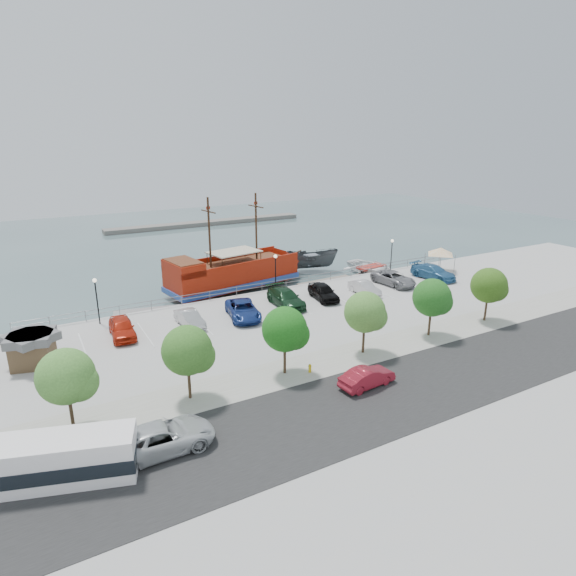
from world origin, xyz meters
TOP-DOWN VIEW (x-y plane):
  - ground at (0.00, 0.00)m, footprint 160.00×160.00m
  - land_slab at (0.00, -21.00)m, footprint 100.00×58.00m
  - street at (0.00, -16.00)m, footprint 100.00×8.00m
  - sidewalk at (0.00, -10.00)m, footprint 100.00×4.00m
  - seawall_railing at (0.00, 7.80)m, footprint 50.00×0.06m
  - far_shore at (10.00, 55.00)m, footprint 40.00×3.00m
  - pirate_ship at (-0.94, 13.00)m, footprint 18.43×7.81m
  - patrol_boat at (9.96, 15.17)m, footprint 7.41×5.49m
  - speedboat at (15.71, 9.83)m, footprint 6.13×7.93m
  - dock_west at (-12.55, 9.20)m, footprint 7.94×3.73m
  - dock_mid at (8.45, 9.20)m, footprint 7.57×2.54m
  - dock_east at (14.60, 9.20)m, footprint 7.59×3.69m
  - shed at (-23.54, 0.29)m, footprint 3.74×3.74m
  - canopy_tent at (22.19, 4.47)m, footprint 4.12×4.12m
  - street_van at (-18.04, -14.52)m, footprint 5.80×2.72m
  - street_sedan at (-4.04, -14.35)m, footprint 4.22×1.80m
  - shuttle_bus at (-22.70, -14.50)m, footprint 7.09×4.28m
  - fire_hydrant at (-6.38, -10.80)m, footprint 0.23×0.23m
  - lamp_post_left at (-18.00, 6.50)m, footprint 0.36×0.36m
  - lamp_post_mid at (0.00, 6.50)m, footprint 0.36×0.36m
  - lamp_post_right at (16.00, 6.50)m, footprint 0.36×0.36m
  - tree_a at (-21.85, -10.07)m, footprint 3.30×3.20m
  - tree_b at (-14.85, -10.07)m, footprint 3.30×3.20m
  - tree_c at (-7.85, -10.07)m, footprint 3.30×3.20m
  - tree_d at (-0.85, -10.07)m, footprint 3.30×3.20m
  - tree_e at (6.15, -10.07)m, footprint 3.30×3.20m
  - tree_f at (13.15, -10.07)m, footprint 3.30×3.20m
  - parked_car_a at (-16.79, 2.46)m, footprint 2.23×4.88m
  - parked_car_b at (-11.04, 2.03)m, footprint 1.79×4.33m
  - parked_car_c at (-6.06, 1.55)m, footprint 3.65×6.00m
  - parked_car_d at (-0.98, 2.49)m, footprint 2.69×5.85m
  - parked_car_e at (3.40, 2.34)m, footprint 2.66×5.07m
  - parked_car_f at (8.19, 1.62)m, footprint 1.48×4.19m
  - parked_car_g at (13.15, 2.67)m, footprint 3.00×5.71m
  - parked_car_h at (18.94, 2.29)m, footprint 3.22×5.95m

SIDE VIEW (x-z plane):
  - ground at x=0.00m, z-range -1.00..-1.00m
  - dock_east at x=14.60m, z-range -1.00..-0.58m
  - dock_mid at x=8.45m, z-range -1.00..-0.57m
  - dock_west at x=-12.55m, z-range -1.00..-0.56m
  - land_slab at x=0.00m, z-range -1.20..0.00m
  - far_shore at x=10.00m, z-range -1.00..-0.20m
  - speedboat at x=15.71m, z-range -1.00..0.52m
  - street at x=0.00m, z-range -0.01..0.03m
  - sidewalk at x=0.00m, z-range -0.01..0.04m
  - patrol_boat at x=9.96m, z-range -1.00..1.70m
  - fire_hydrant at x=-6.38m, z-range 0.03..0.70m
  - seawall_railing at x=0.00m, z-range 0.03..1.03m
  - street_sedan at x=-4.04m, z-range 0.00..1.35m
  - parked_car_f at x=8.19m, z-range 0.00..1.38m
  - parked_car_b at x=-11.04m, z-range 0.00..1.39m
  - parked_car_g at x=13.15m, z-range 0.00..1.53m
  - parked_car_c at x=-6.06m, z-range 0.00..1.56m
  - street_van at x=-18.04m, z-range 0.00..1.60m
  - parked_car_a at x=-16.79m, z-range 0.00..1.62m
  - parked_car_h at x=18.94m, z-range 0.00..1.64m
  - parked_car_e at x=3.40m, z-range 0.00..1.65m
  - parked_car_d at x=-0.98m, z-range 0.00..1.66m
  - pirate_ship at x=-0.94m, z-range -4.81..6.65m
  - shuttle_bus at x=-22.70m, z-range -0.04..2.32m
  - shed at x=-23.54m, z-range 0.08..2.57m
  - lamp_post_left at x=-18.00m, z-range 0.80..5.08m
  - lamp_post_mid at x=0.00m, z-range 0.80..5.08m
  - lamp_post_right at x=16.00m, z-range 0.80..5.08m
  - canopy_tent at x=22.19m, z-range 1.26..4.67m
  - tree_a at x=-21.85m, z-range 0.80..5.80m
  - tree_b at x=-14.85m, z-range 0.80..5.80m
  - tree_c at x=-7.85m, z-range 0.80..5.80m
  - tree_d at x=-0.85m, z-range 0.80..5.80m
  - tree_e at x=6.15m, z-range 0.80..5.80m
  - tree_f at x=13.15m, z-range 0.80..5.80m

